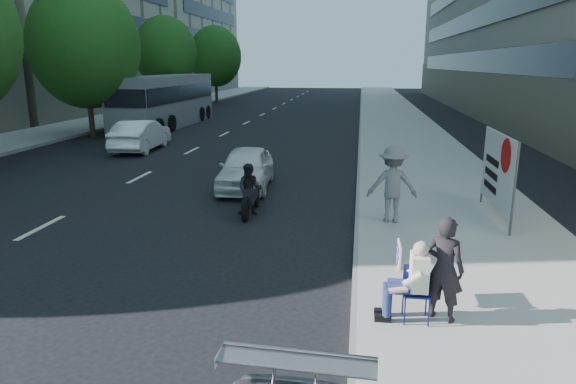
% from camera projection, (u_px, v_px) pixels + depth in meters
% --- Properties ---
extents(ground, '(160.00, 160.00, 0.00)m').
position_uv_depth(ground, '(282.00, 273.00, 10.23)').
color(ground, black).
rests_on(ground, ground).
extents(near_sidewalk, '(5.00, 120.00, 0.15)m').
position_uv_depth(near_sidewalk, '(405.00, 136.00, 28.88)').
color(near_sidewalk, '#AFADA3').
rests_on(near_sidewalk, ground).
extents(far_sidewalk, '(4.50, 120.00, 0.15)m').
position_uv_depth(far_sidewalk, '(63.00, 130.00, 31.68)').
color(far_sidewalk, '#AFADA3').
rests_on(far_sidewalk, ground).
extents(tree_far_c, '(6.00, 6.00, 8.47)m').
position_uv_depth(tree_far_c, '(85.00, 45.00, 28.14)').
color(tree_far_c, '#382616').
rests_on(tree_far_c, ground).
extents(tree_far_d, '(4.80, 4.80, 7.65)m').
position_uv_depth(tree_far_d, '(165.00, 52.00, 39.70)').
color(tree_far_d, '#382616').
rests_on(tree_far_d, ground).
extents(tree_far_e, '(5.40, 5.40, 7.89)m').
position_uv_depth(tree_far_e, '(215.00, 56.00, 53.17)').
color(tree_far_e, '#382616').
rests_on(tree_far_e, ground).
extents(seated_protester, '(0.83, 1.12, 1.31)m').
position_uv_depth(seated_protester, '(410.00, 276.00, 7.89)').
color(seated_protester, '#121451').
rests_on(seated_protester, near_sidewalk).
extents(jogger, '(1.26, 0.75, 1.93)m').
position_uv_depth(jogger, '(392.00, 184.00, 12.83)').
color(jogger, slate).
rests_on(jogger, near_sidewalk).
extents(pedestrian_woman, '(0.72, 0.63, 1.67)m').
position_uv_depth(pedestrian_woman, '(444.00, 269.00, 7.88)').
color(pedestrian_woman, black).
rests_on(pedestrian_woman, near_sidewalk).
extents(protest_banner, '(0.08, 3.06, 2.20)m').
position_uv_depth(protest_banner, '(498.00, 170.00, 13.11)').
color(protest_banner, '#4C4C4C').
rests_on(protest_banner, near_sidewalk).
extents(white_sedan_near, '(1.90, 4.11, 1.36)m').
position_uv_depth(white_sedan_near, '(246.00, 168.00, 17.03)').
color(white_sedan_near, white).
rests_on(white_sedan_near, ground).
extents(white_sedan_mid, '(1.78, 4.50, 1.46)m').
position_uv_depth(white_sedan_mid, '(141.00, 135.00, 24.49)').
color(white_sedan_mid, white).
rests_on(white_sedan_mid, ground).
extents(motorcycle, '(0.72, 2.05, 1.42)m').
position_uv_depth(motorcycle, '(250.00, 192.00, 14.04)').
color(motorcycle, black).
rests_on(motorcycle, ground).
extents(bus, '(2.80, 12.09, 3.30)m').
position_uv_depth(bus, '(166.00, 101.00, 33.73)').
color(bus, slate).
rests_on(bus, ground).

